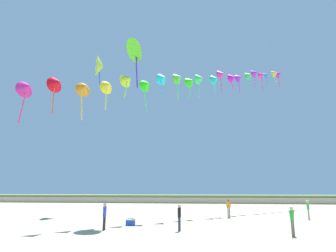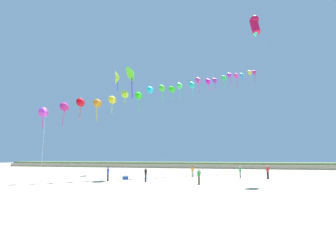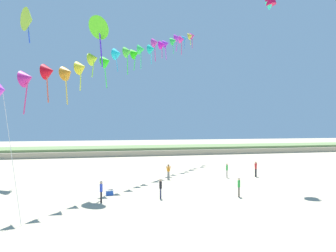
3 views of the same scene
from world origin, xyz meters
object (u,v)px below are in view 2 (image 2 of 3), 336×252
large_kite_mid_trail (118,78)px  person_near_right (240,171)px  beach_cooler (125,178)px  person_far_left (193,170)px  large_kite_high_solo (255,25)px  person_near_left (108,173)px  person_far_center (268,171)px  person_mid_center (199,176)px  person_far_right (146,174)px  large_kite_low_lead (132,73)px

large_kite_mid_trail → person_near_right: bearing=-11.9°
person_near_right → beach_cooler: bearing=-154.3°
person_far_left → large_kite_high_solo: 20.03m
person_near_left → person_far_center: 19.53m
person_mid_center → person_far_right: (-6.02, 1.05, 0.01)m
person_mid_center → person_far_left: bearing=105.0°
person_mid_center → large_kite_mid_trail: 26.87m
person_near_right → beach_cooler: person_near_right is taller
person_far_left → person_near_right: bearing=-4.5°
large_kite_low_lead → person_near_left: bearing=-94.9°
person_mid_center → large_kite_mid_trail: size_ratio=0.41×
large_kite_low_lead → person_far_left: bearing=31.5°
person_far_left → large_kite_high_solo: size_ratio=0.58×
person_near_left → large_kite_low_lead: (0.43, 5.02, 13.16)m
person_near_right → person_far_right: size_ratio=1.02×
person_near_right → person_far_right: 13.03m
person_near_left → person_far_left: size_ratio=0.99×
person_near_right → large_kite_high_solo: (2.37, -4.46, 17.33)m
beach_cooler → person_mid_center: bearing=-19.7°
person_far_center → large_kite_low_lead: bearing=-167.6°
person_near_right → person_far_center: (3.33, -0.22, 0.07)m
person_far_left → beach_cooler: (-6.84, -6.88, -0.69)m
person_far_right → large_kite_low_lead: large_kite_low_lead is taller
person_far_right → large_kite_mid_trail: large_kite_mid_trail is taller
person_mid_center → person_far_right: size_ratio=0.98×
person_far_right → person_far_center: (12.98, 8.55, 0.09)m
person_near_right → large_kite_mid_trail: large_kite_mid_trail is taller
person_far_left → beach_cooler: size_ratio=2.72×
person_far_right → large_kite_low_lead: size_ratio=0.33×
person_far_center → person_near_right: bearing=176.3°
person_near_right → large_kite_low_lead: large_kite_low_lead is taller
person_far_center → large_kite_low_lead: size_ratio=0.36×
person_near_left → large_kite_low_lead: large_kite_low_lead is taller
person_far_right → large_kite_mid_trail: (-10.66, 13.04, 15.63)m
person_mid_center → large_kite_mid_trail: bearing=139.8°
person_far_right → person_far_left: bearing=70.6°
large_kite_low_lead → large_kite_mid_trail: large_kite_mid_trail is taller
person_far_left → large_kite_low_lead: size_ratio=0.34×
person_near_left → person_mid_center: size_ratio=1.04×
person_far_right → large_kite_high_solo: size_ratio=0.57×
person_near_left → person_near_right: (14.12, 8.99, -0.00)m
person_far_left → person_far_center: (9.71, -0.72, 0.06)m
beach_cooler → person_far_left: bearing=45.1°
person_far_center → large_kite_high_solo: size_ratio=0.62×
large_kite_high_solo → large_kite_mid_trail: bearing=158.9°
person_mid_center → large_kite_high_solo: (5.99, 5.35, 17.36)m
person_near_right → person_near_left: bearing=-147.5°
person_near_left → large_kite_high_solo: large_kite_high_solo is taller
person_near_right → large_kite_low_lead: 19.40m
person_far_right → large_kite_mid_trail: size_ratio=0.42×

